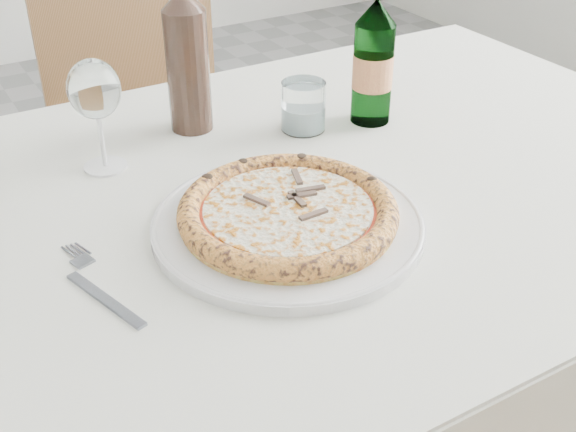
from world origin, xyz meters
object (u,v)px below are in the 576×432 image
object	(u,v)px
wine_glass	(94,92)
wine_bottle	(187,58)
pizza	(288,212)
tumbler	(303,109)
plate	(288,223)
chair_far	(145,129)
dining_table	(253,244)
beer_bottle	(373,62)

from	to	relation	value
wine_glass	wine_bottle	world-z (taller)	wine_bottle
pizza	wine_bottle	xyz separation A→B (m)	(0.02, 0.34, 0.09)
tumbler	wine_bottle	size ratio (longest dim) A/B	0.29
plate	tumbler	world-z (taller)	tumbler
chair_far	wine_bottle	size ratio (longest dim) A/B	3.32
chair_far	plate	distance (m)	0.88
dining_table	plate	size ratio (longest dim) A/B	4.38
beer_bottle	wine_bottle	bearing A→B (deg)	155.37
plate	chair_far	bearing A→B (deg)	83.10
pizza	beer_bottle	size ratio (longest dim) A/B	1.11
wine_glass	tumbler	size ratio (longest dim) A/B	2.08
beer_bottle	wine_bottle	size ratio (longest dim) A/B	0.91
dining_table	plate	bearing A→B (deg)	-90.00
chair_far	wine_bottle	world-z (taller)	wine_bottle
plate	wine_glass	world-z (taller)	wine_glass
wine_glass	wine_bottle	xyz separation A→B (m)	(0.17, 0.06, -0.00)
plate	pizza	bearing A→B (deg)	-120.00
pizza	beer_bottle	world-z (taller)	beer_bottle
dining_table	wine_bottle	size ratio (longest dim) A/B	5.51
plate	tumbler	bearing A→B (deg)	54.75
plate	wine_bottle	distance (m)	0.36
wine_glass	beer_bottle	distance (m)	0.44
pizza	beer_bottle	distance (m)	0.37
beer_bottle	plate	bearing A→B (deg)	-142.82
plate	wine_bottle	xyz separation A→B (m)	(0.02, 0.34, 0.11)
dining_table	chair_far	xyz separation A→B (m)	(0.10, 0.74, -0.14)
plate	beer_bottle	distance (m)	0.38
dining_table	tumbler	world-z (taller)	tumbler
chair_far	tumbler	size ratio (longest dim) A/B	11.50
wine_bottle	tumbler	bearing A→B (deg)	-31.94
chair_far	pizza	bearing A→B (deg)	-96.90
chair_far	beer_bottle	xyz separation A→B (m)	(0.19, -0.62, 0.33)
dining_table	chair_far	distance (m)	0.76
pizza	chair_far	bearing A→B (deg)	83.10
beer_bottle	chair_far	bearing A→B (deg)	106.93
chair_far	plate	xyz separation A→B (m)	(-0.10, -0.84, 0.23)
wine_bottle	dining_table	bearing A→B (deg)	-94.52
tumbler	chair_far	bearing A→B (deg)	97.05
pizza	wine_bottle	bearing A→B (deg)	86.79
beer_bottle	wine_glass	bearing A→B (deg)	171.87
tumbler	beer_bottle	distance (m)	0.14
plate	pizza	world-z (taller)	pizza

